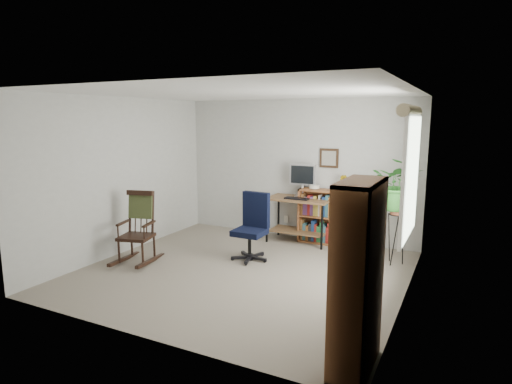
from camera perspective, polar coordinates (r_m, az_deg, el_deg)
The scene contains 18 objects.
floor at distance 5.97m, azimuth -1.75°, elevation -10.58°, with size 4.20×4.00×0.00m, color gray.
ceiling at distance 5.60m, azimuth -1.88°, elevation 13.09°, with size 4.20×4.00×0.00m, color white.
wall_back at distance 7.47m, azimuth 5.52°, elevation 3.01°, with size 4.20×0.00×2.40m, color beige.
wall_front at distance 4.05m, azimuth -15.42°, elevation -3.08°, with size 4.20×0.00×2.40m, color beige.
wall_left at distance 6.90m, azimuth -17.34°, elevation 2.05°, with size 0.00×4.00×2.40m, color beige.
wall_right at distance 5.03m, azimuth 19.74°, elevation -0.84°, with size 0.00×4.00×2.40m, color beige.
window at distance 5.30m, azimuth 19.84°, elevation 1.87°, with size 0.12×1.20×1.50m, color white, non-canonical shape.
desk at distance 7.28m, azimuth 5.74°, elevation -3.74°, with size 1.05×0.58×0.76m, color brown, non-canonical shape.
monitor at distance 7.28m, azimuth 6.22°, elevation 1.54°, with size 0.46×0.16×0.56m, color silver, non-canonical shape.
keyboard at distance 7.09m, azimuth 5.45°, elevation -0.87°, with size 0.40×0.15×0.03m, color black.
office_chair at distance 6.30m, azimuth -0.87°, elevation -4.66°, with size 0.55×0.55×1.01m, color black, non-canonical shape.
rocking_chair at distance 6.43m, azimuth -15.75°, elevation -4.54°, with size 0.55×0.91×1.05m, color black, non-canonical shape.
low_bookshelf at distance 7.24m, azimuth 9.12°, elevation -3.27°, with size 0.86×0.29×0.91m, color #995A32, non-canonical shape.
tall_bookshelf at distance 3.65m, azimuth 13.36°, elevation -11.02°, with size 0.30×0.70×1.60m, color #995A32, non-canonical shape.
plant_stand at distance 6.47m, azimuth 18.11°, elevation -5.47°, with size 0.24×0.24×0.86m, color black, non-canonical shape.
spider_plant at distance 6.28m, azimuth 18.65°, elevation 4.24°, with size 1.69×1.88×1.46m, color #256122.
potted_plant_small at distance 7.08m, azimuth 11.42°, elevation 0.57°, with size 0.13×0.24×0.11m, color #256122.
framed_picture at distance 7.23m, azimuth 9.69°, elevation 4.46°, with size 0.32×0.04×0.32m, color black, non-canonical shape.
Camera 1 is at (2.67, -4.92, 2.08)m, focal length 30.00 mm.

